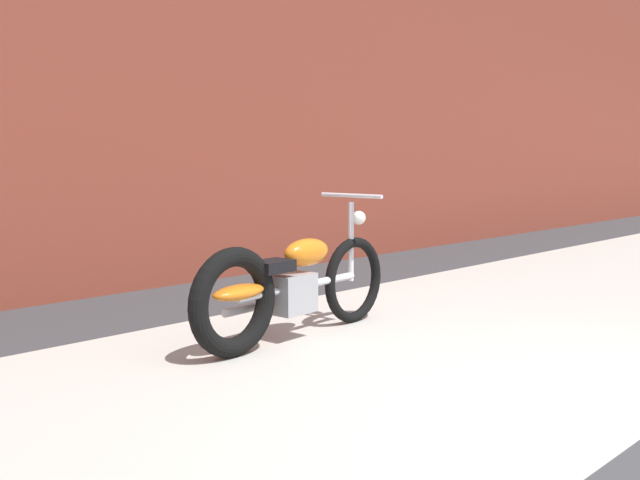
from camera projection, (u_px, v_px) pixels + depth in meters
sidewalk_slab at (371, 359)px, 4.63m from camera, size 36.00×3.50×0.01m
brick_building_wall at (97, 23)px, 6.74m from camera, size 36.00×0.50×5.14m
motorcycle_orange at (284, 287)px, 5.03m from camera, size 2.01×0.58×1.03m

